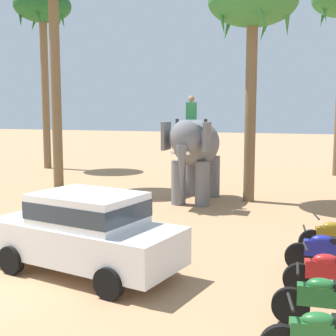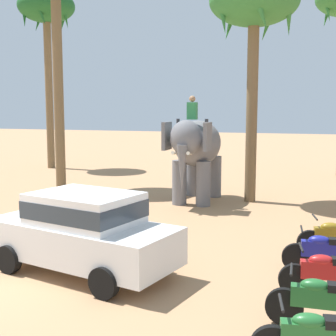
% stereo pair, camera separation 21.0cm
% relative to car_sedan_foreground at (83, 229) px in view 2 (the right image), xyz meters
% --- Properties ---
extents(ground_plane, '(120.00, 120.00, 0.00)m').
position_rel_car_sedan_foreground_xyz_m(ground_plane, '(-1.77, -0.35, -0.93)').
color(ground_plane, tan).
extents(car_sedan_foreground, '(4.36, 2.49, 1.70)m').
position_rel_car_sedan_foreground_xyz_m(car_sedan_foreground, '(0.00, 0.00, 0.00)').
color(car_sedan_foreground, white).
rests_on(car_sedan_foreground, ground).
extents(elephant_with_mahout, '(1.69, 3.89, 3.88)m').
position_rel_car_sedan_foreground_xyz_m(elephant_with_mahout, '(0.08, 8.02, 1.06)').
color(elephant_with_mahout, slate).
rests_on(elephant_with_mahout, ground).
extents(motorcycle_second_in_row, '(1.80, 0.55, 0.94)m').
position_rel_car_sedan_foreground_xyz_m(motorcycle_second_in_row, '(4.79, -0.96, -0.46)').
color(motorcycle_second_in_row, black).
rests_on(motorcycle_second_in_row, ground).
extents(motorcycle_mid_row, '(1.79, 0.57, 0.94)m').
position_rel_car_sedan_foreground_xyz_m(motorcycle_mid_row, '(4.85, 0.35, -0.46)').
color(motorcycle_mid_row, black).
rests_on(motorcycle_mid_row, ground).
extents(motorcycle_fourth_in_row, '(1.80, 0.55, 0.94)m').
position_rel_car_sedan_foreground_xyz_m(motorcycle_fourth_in_row, '(4.77, 1.66, -0.46)').
color(motorcycle_fourth_in_row, black).
rests_on(motorcycle_fourth_in_row, ground).
extents(palm_tree_far_back, '(3.20, 3.20, 8.13)m').
position_rel_car_sedan_foreground_xyz_m(palm_tree_far_back, '(1.96, 8.74, 6.07)').
color(palm_tree_far_back, brown).
rests_on(palm_tree_far_back, ground).
extents(palm_tree_leaning_seaward, '(3.20, 3.20, 10.09)m').
position_rel_car_sedan_foreground_xyz_m(palm_tree_leaning_seaward, '(-10.75, 14.76, 7.87)').
color(palm_tree_leaning_seaward, brown).
rests_on(palm_tree_leaning_seaward, ground).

